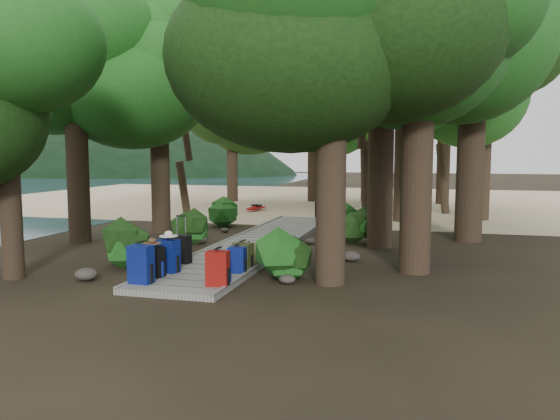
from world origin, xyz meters
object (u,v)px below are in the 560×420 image
(backpack_right_b, at_px, (219,266))
(backpack_right_c, at_px, (237,258))
(backpack_right_d, at_px, (243,254))
(backpack_right_a, at_px, (218,267))
(backpack_left_a, at_px, (141,262))
(sun_lounger, at_px, (384,206))
(backpack_left_b, at_px, (154,260))
(suitcase_on_boardwalk, at_px, (182,249))
(kayak, at_px, (256,207))
(duffel_right_khaki, at_px, (249,253))
(lone_suitcase_on_sand, at_px, (320,210))
(backpack_left_c, at_px, (168,254))

(backpack_right_b, bearing_deg, backpack_right_c, 92.88)
(backpack_right_b, xyz_separation_m, backpack_right_d, (-0.04, 1.53, -0.05))
(backpack_right_c, bearing_deg, backpack_right_a, -90.03)
(backpack_left_a, bearing_deg, backpack_right_b, 15.58)
(sun_lounger, bearing_deg, backpack_left_b, -128.07)
(backpack_left_a, distance_m, suitcase_on_boardwalk, 1.99)
(kayak, bearing_deg, sun_lounger, 17.20)
(backpack_right_d, relative_size, duffel_right_khaki, 0.95)
(backpack_right_a, relative_size, backpack_right_b, 1.03)
(backpack_right_c, distance_m, backpack_right_d, 0.50)
(backpack_left_a, relative_size, backpack_right_d, 1.34)
(sun_lounger, bearing_deg, backpack_right_b, -122.08)
(backpack_left_a, distance_m, sun_lounger, 15.08)
(duffel_right_khaki, bearing_deg, lone_suitcase_on_sand, 66.90)
(backpack_right_a, distance_m, backpack_right_b, 0.13)
(lone_suitcase_on_sand, relative_size, kayak, 0.18)
(backpack_left_a, xyz_separation_m, backpack_right_d, (1.44, 1.85, -0.10))
(duffel_right_khaki, relative_size, lone_suitcase_on_sand, 1.02)
(backpack_right_a, bearing_deg, backpack_right_d, 86.79)
(backpack_right_a, xyz_separation_m, backpack_right_d, (-0.06, 1.66, -0.06))
(backpack_left_a, xyz_separation_m, backpack_right_a, (1.50, 0.19, -0.04))
(backpack_right_b, bearing_deg, backpack_left_b, 173.92)
(backpack_right_b, distance_m, duffel_right_khaki, 2.17)
(backpack_left_b, bearing_deg, backpack_right_c, 37.95)
(backpack_left_b, height_order, backpack_left_c, backpack_left_c)
(duffel_right_khaki, relative_size, sun_lounger, 0.33)
(duffel_right_khaki, xyz_separation_m, kayak, (-3.51, 11.68, -0.14))
(suitcase_on_boardwalk, bearing_deg, backpack_left_b, -73.60)
(backpack_left_a, xyz_separation_m, suitcase_on_boardwalk, (-0.08, 1.98, -0.09))
(lone_suitcase_on_sand, height_order, kayak, lone_suitcase_on_sand)
(duffel_right_khaki, bearing_deg, suitcase_on_boardwalk, 174.68)
(backpack_left_b, distance_m, lone_suitcase_on_sand, 11.74)
(suitcase_on_boardwalk, bearing_deg, backpack_right_c, -7.88)
(backpack_right_c, relative_size, backpack_right_d, 0.99)
(backpack_right_c, relative_size, lone_suitcase_on_sand, 0.96)
(backpack_right_c, distance_m, lone_suitcase_on_sand, 10.89)
(backpack_right_a, xyz_separation_m, suitcase_on_boardwalk, (-1.58, 1.79, -0.05))
(backpack_left_a, xyz_separation_m, lone_suitcase_on_sand, (1.18, 12.24, -0.19))
(backpack_right_a, height_order, backpack_right_d, backpack_right_a)
(backpack_left_a, height_order, backpack_right_d, backpack_left_a)
(backpack_left_c, xyz_separation_m, sun_lounger, (3.46, 13.63, -0.17))
(backpack_left_b, relative_size, backpack_right_b, 0.96)
(backpack_right_b, bearing_deg, suitcase_on_boardwalk, 136.23)
(suitcase_on_boardwalk, xyz_separation_m, lone_suitcase_on_sand, (1.26, 10.26, -0.10))
(backpack_left_a, distance_m, backpack_right_a, 1.52)
(backpack_left_b, xyz_separation_m, kayak, (-2.11, 13.60, -0.26))
(backpack_left_b, xyz_separation_m, duffel_right_khaki, (1.40, 1.92, -0.13))
(backpack_left_c, bearing_deg, kayak, 111.24)
(backpack_right_d, height_order, sun_lounger, backpack_right_d)
(backpack_left_b, bearing_deg, backpack_left_c, 89.47)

